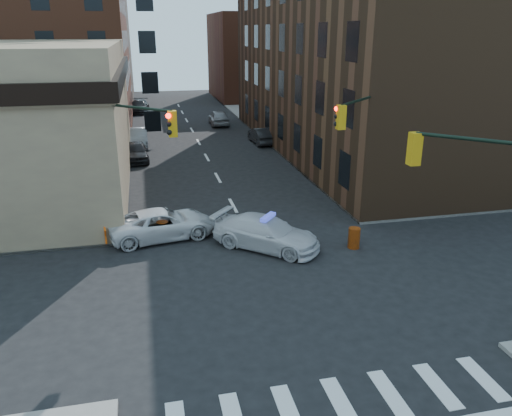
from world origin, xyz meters
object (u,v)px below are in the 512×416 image
pedestrian_b (73,221)px  parked_car_wfar (138,137)px  barrel_road (354,238)px  barricade_nw_a (115,233)px  pedestrian_a (68,201)px  parked_car_enear (261,136)px  barrel_bank (163,232)px  parked_car_wnear (136,152)px  pickup (163,224)px  police_car (266,233)px

pedestrian_b → parked_car_wfar: bearing=90.0°
barrel_road → barricade_nw_a: 11.37m
parked_car_wfar → pedestrian_a: pedestrian_a is taller
parked_car_enear → barrel_road: bearing=84.9°
parked_car_enear → barrel_bank: (-9.75, -20.54, -0.21)m
parked_car_wnear → pedestrian_a: pedestrian_a is taller
barricade_nw_a → parked_car_wnear: bearing=77.9°
barrel_bank → parked_car_wfar: bearing=92.9°
pedestrian_a → barrel_bank: size_ratio=1.95×
parked_car_enear → pedestrian_a: 22.12m
pedestrian_b → barrel_road: size_ratio=1.83×
parked_car_wnear → pedestrian_b: 15.85m
barrel_bank → pedestrian_b: bearing=167.2°
parked_car_wnear → barricade_nw_a: bearing=-96.2°
pickup → pedestrian_b: pedestrian_b is taller
parked_car_wnear → parked_car_enear: bearing=17.4°
parked_car_wnear → barrel_road: parked_car_wnear is taller
parked_car_wnear → barricade_nw_a: 16.45m
police_car → parked_car_enear: 22.94m
pickup → barrel_bank: size_ratio=5.13×
pedestrian_a → pedestrian_b: 2.93m
police_car → barrel_road: size_ratio=5.22×
pickup → pedestrian_a: size_ratio=2.63×
parked_car_wfar → pickup: bearing=-87.8°
parked_car_wnear → barrel_bank: parked_car_wnear is taller
parked_car_wfar → barrel_bank: 22.11m
barrel_road → police_car: bearing=167.3°
parked_car_wfar → pedestrian_b: bearing=-99.1°
pickup → pedestrian_b: 4.26m
police_car → parked_car_wfar: 24.62m
police_car → barrel_bank: bearing=108.5°
pedestrian_a → barrel_road: bearing=6.9°
barrel_bank → parked_car_wnear: bearing=94.3°
police_car → pickup: (-4.69, 2.31, -0.03)m
parked_car_enear → barrel_road: 23.31m
parked_car_wfar → barrel_road: parked_car_wfar is taller
police_car → barrel_road: police_car is taller
parked_car_wnear → police_car: bearing=-74.7°
parked_car_wnear → barricade_nw_a: size_ratio=3.77×
police_car → parked_car_enear: (5.02, 22.38, -0.03)m
pedestrian_a → barricade_nw_a: (2.48, -3.73, -0.55)m
parked_car_enear → barrel_bank: parked_car_enear is taller
barrel_road → barricade_nw_a: barricade_nw_a is taller
pickup → pedestrian_b: (-4.22, 0.48, 0.33)m
pedestrian_b → barrel_road: (12.95, -3.69, -0.56)m
pedestrian_a → barricade_nw_a: size_ratio=1.70×
pickup → barrel_bank: bearing=165.4°
pickup → parked_car_wnear: 16.10m
parked_car_enear → pedestrian_b: pedestrian_b is taller
police_car → parked_car_wfar: parked_car_wfar is taller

